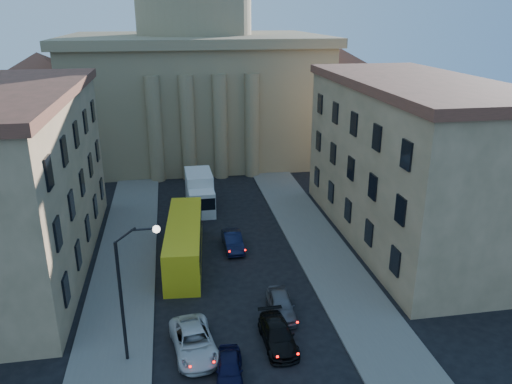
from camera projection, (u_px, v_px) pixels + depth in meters
sidewalk_left at (123, 279)px, 39.55m from camera, size 5.00×60.00×0.15m
sidewalk_right at (329, 262)px, 42.29m from camera, size 5.00×60.00×0.15m
church at (196, 72)px, 71.59m from camera, size 68.02×28.76×36.60m
building_left at (8, 182)px, 39.38m from camera, size 11.60×26.60×14.70m
building_right at (410, 161)px, 44.85m from camera, size 11.60×26.60×14.70m
street_lamp at (129, 284)px, 28.76m from camera, size 2.62×0.44×8.83m
car_left_near at (229, 368)px, 28.81m from camera, size 1.93×4.00×1.32m
car_left_mid at (194, 342)px, 31.00m from camera, size 3.18×5.68×1.50m
car_right_mid at (278, 335)px, 31.74m from camera, size 2.09×4.81×1.38m
car_right_far at (281, 305)px, 34.88m from camera, size 2.03×4.47×1.49m
car_right_distant at (233, 241)px, 44.58m from camera, size 1.67×4.50×1.47m
city_bus at (184, 240)px, 42.15m from camera, size 3.75×12.39×3.44m
box_truck at (200, 192)px, 53.47m from camera, size 2.84×6.94×3.78m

